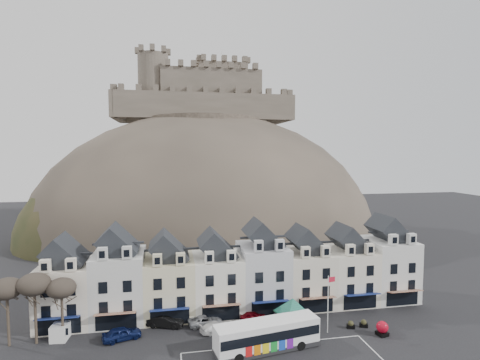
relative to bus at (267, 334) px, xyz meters
name	(u,v)px	position (x,y,z in m)	size (l,w,h in m)	color
townhouse_terrace	(241,273)	(-0.74, 12.12, 3.36)	(54.40, 9.35, 11.80)	white
castle_hill	(210,232)	(0.37, 65.10, -1.83)	(100.00, 76.00, 68.00)	#37312B
castle	(204,94)	(-0.37, 72.08, 38.26)	(50.20, 22.20, 22.00)	brown
tree_left_far	(7,289)	(-29.88, 6.65, 4.96)	(3.61, 3.61, 8.24)	#3B2E25
tree_left_mid	(34,285)	(-26.88, 6.65, 5.31)	(3.78, 3.78, 8.64)	#3B2E25
tree_left_near	(61,289)	(-23.88, 6.65, 4.62)	(3.43, 3.43, 7.84)	#3B2E25
bus	(267,334)	(0.00, 0.00, 0.00)	(12.71, 4.84, 3.50)	#262628
bus_shelter	(293,306)	(4.18, 3.17, 1.66)	(7.13, 7.13, 4.64)	#113320
red_buoy	(382,328)	(15.12, 0.70, -1.01)	(1.46, 1.46, 1.81)	black
flagpole	(329,300)	(8.75, 2.66, 2.30)	(1.05, 0.31, 7.43)	silver
white_van	(63,328)	(-24.24, 8.15, -0.96)	(2.24, 4.41, 1.94)	white
planter_west	(364,324)	(13.95, 3.15, -1.44)	(1.15, 0.86, 1.03)	black
planter_east	(351,325)	(12.12, 3.15, -1.44)	(1.14, 0.81, 1.03)	black
car_navy	(122,333)	(-16.88, 5.65, -1.14)	(1.87, 4.65, 1.58)	#0D1745
car_black	(165,321)	(-11.68, 8.15, -1.15)	(1.66, 4.76, 1.57)	black
car_silver	(205,321)	(-6.48, 7.62, -1.31)	(2.08, 4.45, 1.26)	#A4A6AB
car_white	(216,327)	(-5.28, 5.65, -1.32)	(1.73, 4.26, 1.24)	white
car_maroon	(253,316)	(0.08, 7.74, -1.32)	(1.46, 3.63, 1.24)	#63050E
car_charcoal	(291,316)	(5.12, 6.61, -1.16)	(1.65, 4.72, 1.56)	black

